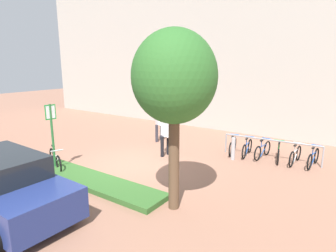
{
  "coord_description": "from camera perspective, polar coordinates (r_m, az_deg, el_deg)",
  "views": [
    {
      "loc": [
        7.05,
        -7.53,
        3.81
      ],
      "look_at": [
        0.79,
        1.46,
        1.36
      ],
      "focal_mm": 30.7,
      "sensor_mm": 36.0,
      "label": 1
    }
  ],
  "objects": [
    {
      "name": "parking_sign_post",
      "position": [
        10.79,
        -22.07,
        -0.31
      ],
      "size": [
        0.13,
        0.35,
        2.41
      ],
      "color": "#2D7238",
      "rests_on": "ground"
    },
    {
      "name": "ground_plane",
      "position": [
        11.0,
        -7.83,
        -7.81
      ],
      "size": [
        60.0,
        60.0,
        0.0
      ],
      "primitive_type": "plane",
      "color": "#936651"
    },
    {
      "name": "person_casual_tan",
      "position": [
        13.95,
        -1.81,
        0.89
      ],
      "size": [
        0.51,
        0.49,
        1.72
      ],
      "color": "#2D2D38",
      "rests_on": "ground"
    },
    {
      "name": "bike_at_sign",
      "position": [
        11.21,
        -21.46,
        -6.3
      ],
      "size": [
        1.59,
        0.68,
        0.86
      ],
      "color": "black",
      "rests_on": "ground"
    },
    {
      "name": "car_navy_sedan",
      "position": [
        8.53,
        -29.8,
        -10.15
      ],
      "size": [
        4.35,
        2.12,
        1.54
      ],
      "color": "navy",
      "rests_on": "ground"
    },
    {
      "name": "tree_sidewalk",
      "position": [
        7.05,
        1.26,
        9.41
      ],
      "size": [
        2.1,
        2.1,
        4.62
      ],
      "color": "brown",
      "rests_on": "ground"
    },
    {
      "name": "bike_rack_cluster",
      "position": [
        12.18,
        19.64,
        -4.71
      ],
      "size": [
        3.75,
        1.72,
        0.83
      ],
      "color": "#99999E",
      "rests_on": "ground"
    },
    {
      "name": "bollard_steel",
      "position": [
        11.71,
        12.81,
        -4.42
      ],
      "size": [
        0.16,
        0.16,
        0.9
      ],
      "primitive_type": "cylinder",
      "color": "#ADADB2",
      "rests_on": "ground"
    },
    {
      "name": "planter_strip",
      "position": [
        10.29,
        -17.74,
        -9.3
      ],
      "size": [
        7.0,
        1.1,
        0.16
      ],
      "primitive_type": "cube",
      "color": "#336028",
      "rests_on": "ground"
    },
    {
      "name": "person_shirt_blue",
      "position": [
        11.77,
        -0.56,
        -1.31
      ],
      "size": [
        0.53,
        0.53,
        1.72
      ],
      "color": "black",
      "rests_on": "ground"
    },
    {
      "name": "building_facade",
      "position": [
        17.0,
        10.67,
        16.39
      ],
      "size": [
        28.0,
        1.2,
        10.0
      ],
      "primitive_type": "cube",
      "color": "#B2ADA3",
      "rests_on": "ground"
    }
  ]
}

